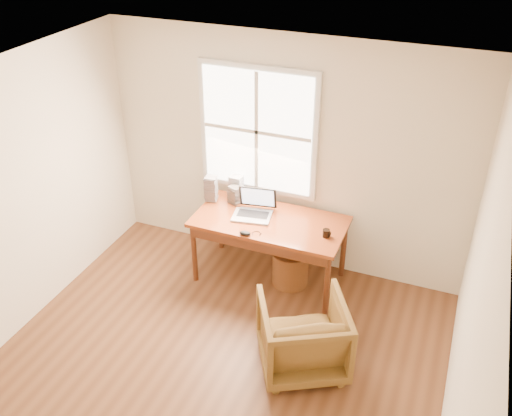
{
  "coord_description": "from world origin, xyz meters",
  "views": [
    {
      "loc": [
        1.73,
        -2.96,
        3.94
      ],
      "look_at": [
        -0.1,
        1.65,
        0.96
      ],
      "focal_mm": 40.0,
      "sensor_mm": 36.0,
      "label": 1
    }
  ],
  "objects_px": {
    "desk": "(270,222)",
    "cd_stack_a": "(236,187)",
    "laptop": "(252,206)",
    "armchair": "(303,335)",
    "wicker_stool": "(290,268)",
    "coffee_mug": "(326,233)"
  },
  "relations": [
    {
      "from": "desk",
      "to": "laptop",
      "type": "height_order",
      "value": "laptop"
    },
    {
      "from": "laptop",
      "to": "cd_stack_a",
      "type": "xyz_separation_m",
      "value": [
        -0.32,
        0.33,
        -0.01
      ]
    },
    {
      "from": "desk",
      "to": "laptop",
      "type": "xyz_separation_m",
      "value": [
        -0.2,
        -0.02,
        0.16
      ]
    },
    {
      "from": "armchair",
      "to": "coffee_mug",
      "type": "bearing_deg",
      "value": -113.04
    },
    {
      "from": "desk",
      "to": "wicker_stool",
      "type": "distance_m",
      "value": 0.59
    },
    {
      "from": "wicker_stool",
      "to": "cd_stack_a",
      "type": "distance_m",
      "value": 1.07
    },
    {
      "from": "armchair",
      "to": "coffee_mug",
      "type": "height_order",
      "value": "coffee_mug"
    },
    {
      "from": "armchair",
      "to": "cd_stack_a",
      "type": "bearing_deg",
      "value": -77.14
    },
    {
      "from": "wicker_stool",
      "to": "cd_stack_a",
      "type": "xyz_separation_m",
      "value": [
        -0.76,
        0.32,
        0.69
      ]
    },
    {
      "from": "laptop",
      "to": "cd_stack_a",
      "type": "height_order",
      "value": "laptop"
    },
    {
      "from": "desk",
      "to": "armchair",
      "type": "bearing_deg",
      "value": -56.38
    },
    {
      "from": "desk",
      "to": "coffee_mug",
      "type": "distance_m",
      "value": 0.64
    },
    {
      "from": "armchair",
      "to": "wicker_stool",
      "type": "xyz_separation_m",
      "value": [
        -0.48,
        1.1,
        -0.15
      ]
    },
    {
      "from": "armchair",
      "to": "laptop",
      "type": "relative_size",
      "value": 1.95
    },
    {
      "from": "cd_stack_a",
      "to": "desk",
      "type": "bearing_deg",
      "value": -31.38
    },
    {
      "from": "coffee_mug",
      "to": "cd_stack_a",
      "type": "bearing_deg",
      "value": 147.88
    },
    {
      "from": "desk",
      "to": "wicker_stool",
      "type": "relative_size",
      "value": 4.07
    },
    {
      "from": "desk",
      "to": "cd_stack_a",
      "type": "height_order",
      "value": "cd_stack_a"
    },
    {
      "from": "wicker_stool",
      "to": "laptop",
      "type": "height_order",
      "value": "laptop"
    },
    {
      "from": "armchair",
      "to": "coffee_mug",
      "type": "xyz_separation_m",
      "value": [
        -0.1,
        1.02,
        0.44
      ]
    },
    {
      "from": "armchair",
      "to": "wicker_stool",
      "type": "bearing_deg",
      "value": -94.79
    },
    {
      "from": "desk",
      "to": "laptop",
      "type": "bearing_deg",
      "value": -175.47
    }
  ]
}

